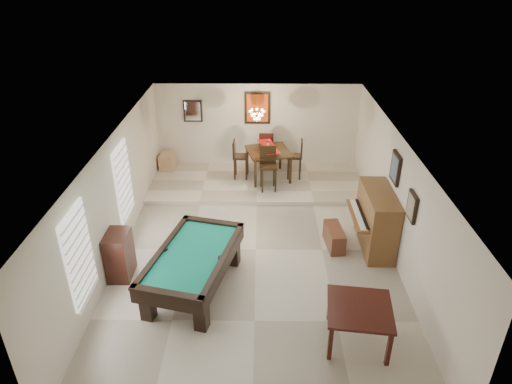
{
  "coord_description": "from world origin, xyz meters",
  "views": [
    {
      "loc": [
        0.09,
        -8.49,
        5.95
      ],
      "look_at": [
        0.0,
        0.6,
        1.15
      ],
      "focal_mm": 32.0,
      "sensor_mm": 36.0,
      "label": 1
    }
  ],
  "objects_px": {
    "piano_bench": "(334,237)",
    "dining_chair_east": "(294,159)",
    "dining_chair_west": "(241,159)",
    "square_table": "(358,324)",
    "chandelier": "(257,111)",
    "apothecary_chest": "(119,255)",
    "corner_bench": "(168,161)",
    "dining_table": "(268,162)",
    "dining_chair_north": "(267,149)",
    "dining_chair_south": "(268,169)",
    "pool_table": "(194,272)",
    "upright_piano": "(369,220)",
    "flower_vase": "(269,143)"
  },
  "relations": [
    {
      "from": "dining_chair_south",
      "to": "dining_chair_north",
      "type": "distance_m",
      "value": 1.51
    },
    {
      "from": "piano_bench",
      "to": "apothecary_chest",
      "type": "distance_m",
      "value": 4.67
    },
    {
      "from": "square_table",
      "to": "corner_bench",
      "type": "distance_m",
      "value": 8.1
    },
    {
      "from": "pool_table",
      "to": "flower_vase",
      "type": "relative_size",
      "value": 10.38
    },
    {
      "from": "dining_chair_north",
      "to": "dining_chair_west",
      "type": "xyz_separation_m",
      "value": [
        -0.75,
        -0.75,
        -0.01
      ]
    },
    {
      "from": "dining_table",
      "to": "flower_vase",
      "type": "distance_m",
      "value": 0.6
    },
    {
      "from": "upright_piano",
      "to": "dining_chair_north",
      "type": "distance_m",
      "value": 4.63
    },
    {
      "from": "piano_bench",
      "to": "chandelier",
      "type": "height_order",
      "value": "chandelier"
    },
    {
      "from": "square_table",
      "to": "dining_chair_north",
      "type": "bearing_deg",
      "value": 102.0
    },
    {
      "from": "piano_bench",
      "to": "corner_bench",
      "type": "bearing_deg",
      "value": 138.98
    },
    {
      "from": "piano_bench",
      "to": "dining_table",
      "type": "xyz_separation_m",
      "value": [
        -1.45,
        3.3,
        0.37
      ]
    },
    {
      "from": "flower_vase",
      "to": "upright_piano",
      "type": "bearing_deg",
      "value": -56.24
    },
    {
      "from": "piano_bench",
      "to": "chandelier",
      "type": "bearing_deg",
      "value": 120.29
    },
    {
      "from": "dining_table",
      "to": "dining_chair_west",
      "type": "bearing_deg",
      "value": 178.96
    },
    {
      "from": "dining_chair_west",
      "to": "dining_chair_east",
      "type": "height_order",
      "value": "dining_chair_east"
    },
    {
      "from": "dining_table",
      "to": "dining_chair_south",
      "type": "bearing_deg",
      "value": -90.96
    },
    {
      "from": "upright_piano",
      "to": "dining_chair_east",
      "type": "relative_size",
      "value": 1.44
    },
    {
      "from": "pool_table",
      "to": "dining_chair_south",
      "type": "distance_m",
      "value": 4.37
    },
    {
      "from": "apothecary_chest",
      "to": "dining_table",
      "type": "relative_size",
      "value": 0.86
    },
    {
      "from": "upright_piano",
      "to": "dining_chair_east",
      "type": "bearing_deg",
      "value": 113.53
    },
    {
      "from": "chandelier",
      "to": "dining_chair_west",
      "type": "bearing_deg",
      "value": 148.78
    },
    {
      "from": "dining_chair_north",
      "to": "chandelier",
      "type": "bearing_deg",
      "value": 80.19
    },
    {
      "from": "square_table",
      "to": "apothecary_chest",
      "type": "height_order",
      "value": "apothecary_chest"
    },
    {
      "from": "pool_table",
      "to": "corner_bench",
      "type": "bearing_deg",
      "value": 119.36
    },
    {
      "from": "square_table",
      "to": "upright_piano",
      "type": "height_order",
      "value": "upright_piano"
    },
    {
      "from": "dining_table",
      "to": "dining_chair_west",
      "type": "relative_size",
      "value": 1.04
    },
    {
      "from": "dining_chair_west",
      "to": "corner_bench",
      "type": "xyz_separation_m",
      "value": [
        -2.24,
        0.58,
        -0.33
      ]
    },
    {
      "from": "square_table",
      "to": "flower_vase",
      "type": "relative_size",
      "value": 4.46
    },
    {
      "from": "apothecary_chest",
      "to": "dining_chair_west",
      "type": "bearing_deg",
      "value": 62.63
    },
    {
      "from": "apothecary_chest",
      "to": "corner_bench",
      "type": "height_order",
      "value": "apothecary_chest"
    },
    {
      "from": "apothecary_chest",
      "to": "dining_table",
      "type": "distance_m",
      "value": 5.38
    },
    {
      "from": "piano_bench",
      "to": "dining_chair_east",
      "type": "height_order",
      "value": "dining_chair_east"
    },
    {
      "from": "chandelier",
      "to": "square_table",
      "type": "bearing_deg",
      "value": -73.4
    },
    {
      "from": "pool_table",
      "to": "flower_vase",
      "type": "distance_m",
      "value": 5.12
    },
    {
      "from": "piano_bench",
      "to": "apothecary_chest",
      "type": "relative_size",
      "value": 0.84
    },
    {
      "from": "dining_chair_east",
      "to": "dining_table",
      "type": "bearing_deg",
      "value": -82.18
    },
    {
      "from": "dining_chair_south",
      "to": "dining_chair_east",
      "type": "xyz_separation_m",
      "value": [
        0.76,
        0.78,
        -0.04
      ]
    },
    {
      "from": "dining_chair_south",
      "to": "dining_chair_east",
      "type": "distance_m",
      "value": 1.09
    },
    {
      "from": "dining_chair_north",
      "to": "pool_table",
      "type": "bearing_deg",
      "value": 80.7
    },
    {
      "from": "dining_chair_north",
      "to": "chandelier",
      "type": "relative_size",
      "value": 1.9
    },
    {
      "from": "apothecary_chest",
      "to": "corner_bench",
      "type": "xyz_separation_m",
      "value": [
        0.05,
        5.0,
        -0.15
      ]
    },
    {
      "from": "dining_table",
      "to": "dining_chair_north",
      "type": "relative_size",
      "value": 1.02
    },
    {
      "from": "dining_chair_west",
      "to": "square_table",
      "type": "bearing_deg",
      "value": -157.67
    },
    {
      "from": "flower_vase",
      "to": "chandelier",
      "type": "relative_size",
      "value": 0.4
    },
    {
      "from": "dining_table",
      "to": "dining_chair_west",
      "type": "distance_m",
      "value": 0.8
    },
    {
      "from": "dining_chair_east",
      "to": "chandelier",
      "type": "bearing_deg",
      "value": -69.35
    },
    {
      "from": "square_table",
      "to": "dining_chair_west",
      "type": "relative_size",
      "value": 0.95
    },
    {
      "from": "apothecary_chest",
      "to": "chandelier",
      "type": "height_order",
      "value": "chandelier"
    },
    {
      "from": "piano_bench",
      "to": "chandelier",
      "type": "distance_m",
      "value": 4.03
    },
    {
      "from": "pool_table",
      "to": "dining_chair_north",
      "type": "height_order",
      "value": "dining_chair_north"
    }
  ]
}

